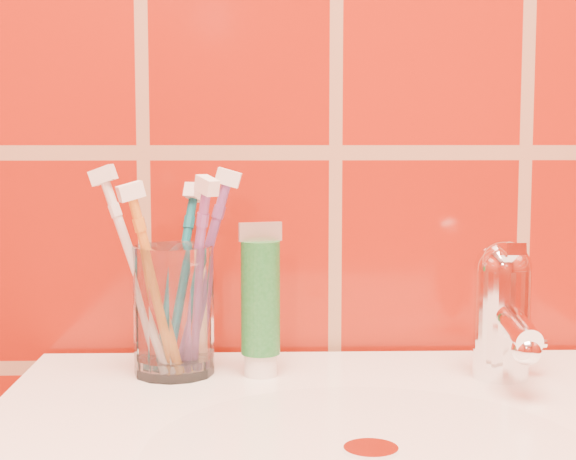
{
  "coord_description": "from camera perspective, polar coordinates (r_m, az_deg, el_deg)",
  "views": [
    {
      "loc": [
        -0.07,
        0.36,
        1.06
      ],
      "look_at": [
        -0.05,
        1.08,
        0.98
      ],
      "focal_mm": 55.0,
      "sensor_mm": 36.0,
      "label": 1
    }
  ],
  "objects": [
    {
      "name": "glass_tumbler",
      "position": [
        0.78,
        -7.41,
        -5.17
      ],
      "size": [
        0.07,
        0.07,
        0.11
      ],
      "primitive_type": "cylinder",
      "rotation": [
        0.0,
        0.0,
        -0.04
      ],
      "color": "white",
      "rests_on": "pedestal_sink"
    },
    {
      "name": "toothpaste_tube",
      "position": [
        0.76,
        -1.79,
        -4.83
      ],
      "size": [
        0.04,
        0.03,
        0.13
      ],
      "rotation": [
        0.0,
        0.0,
        0.26
      ],
      "color": "white",
      "rests_on": "pedestal_sink"
    },
    {
      "name": "faucet",
      "position": [
        0.77,
        13.76,
        -4.78
      ],
      "size": [
        0.05,
        0.11,
        0.12
      ],
      "color": "white",
      "rests_on": "pedestal_sink"
    },
    {
      "name": "toothbrush_0",
      "position": [
        0.78,
        -5.59,
        -2.73
      ],
      "size": [
        0.08,
        0.08,
        0.19
      ],
      "primitive_type": null,
      "rotation": [
        0.28,
        0.0,
        1.52
      ],
      "color": "#74438F",
      "rests_on": "glass_tumbler"
    },
    {
      "name": "toothbrush_1",
      "position": [
        0.76,
        -8.6,
        -3.38
      ],
      "size": [
        0.1,
        0.09,
        0.18
      ],
      "primitive_type": null,
      "rotation": [
        0.25,
        0.0,
        -1.14
      ],
      "color": "orange",
      "rests_on": "glass_tumbler"
    },
    {
      "name": "toothbrush_2",
      "position": [
        0.77,
        -9.74,
        -2.75
      ],
      "size": [
        0.12,
        0.1,
        0.19
      ],
      "primitive_type": null,
      "rotation": [
        0.34,
        0.0,
        -1.82
      ],
      "color": "silver",
      "rests_on": "glass_tumbler"
    },
    {
      "name": "toothbrush_3",
      "position": [
        0.8,
        -7.0,
        -3.04
      ],
      "size": [
        0.1,
        0.14,
        0.19
      ],
      "primitive_type": null,
      "rotation": [
        0.37,
        0.0,
        2.74
      ],
      "color": "#0C5765",
      "rests_on": "glass_tumbler"
    },
    {
      "name": "toothbrush_4",
      "position": [
        0.76,
        -6.04,
        -3.13
      ],
      "size": [
        0.1,
        0.11,
        0.19
      ],
      "primitive_type": null,
      "rotation": [
        0.25,
        0.0,
        0.64
      ],
      "color": "#7C408A",
      "rests_on": "glass_tumbler"
    }
  ]
}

